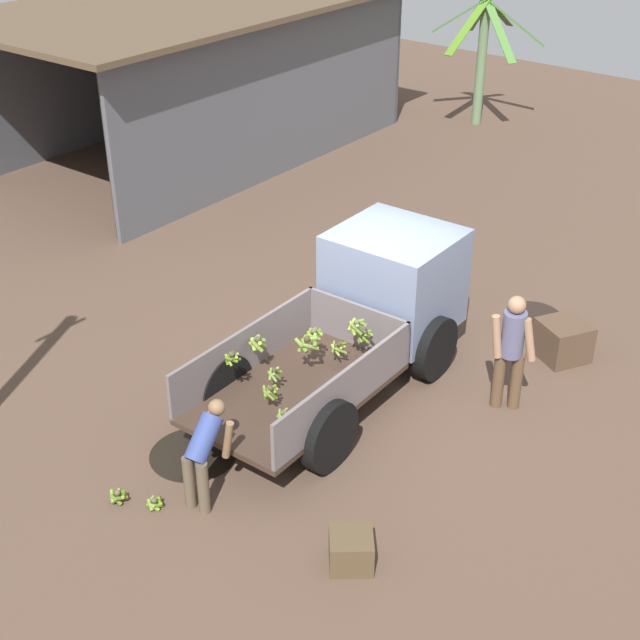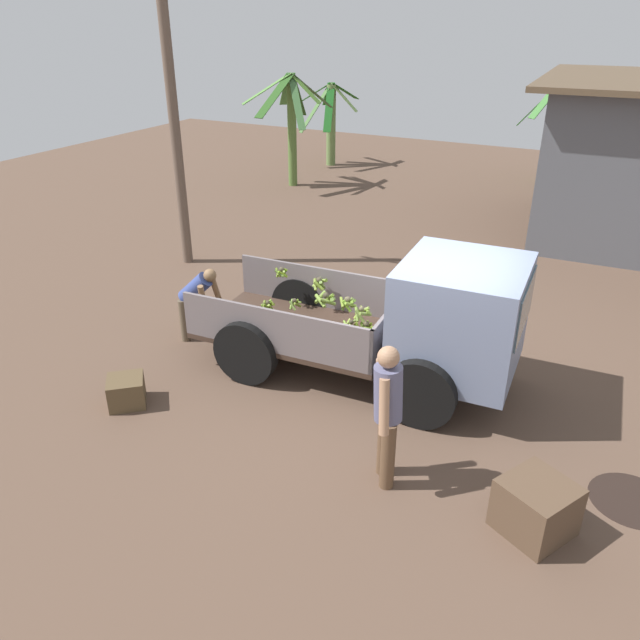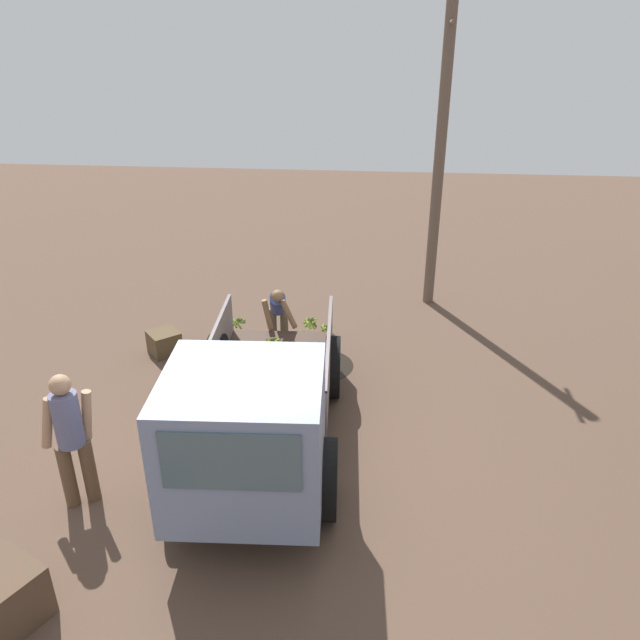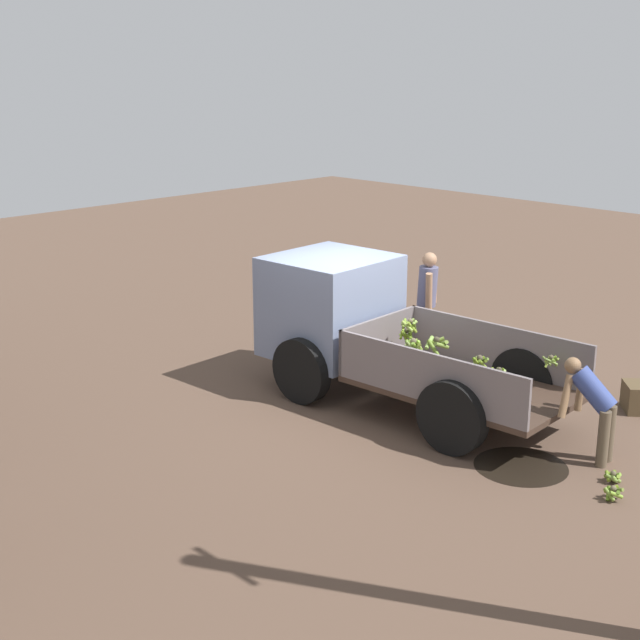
% 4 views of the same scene
% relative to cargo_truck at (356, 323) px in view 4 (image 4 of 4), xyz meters
% --- Properties ---
extents(ground, '(36.00, 36.00, 0.00)m').
position_rel_cargo_truck_xyz_m(ground, '(-0.04, 0.04, -1.04)').
color(ground, brown).
extents(mud_patch_0, '(1.13, 1.13, 0.01)m').
position_rel_cargo_truck_xyz_m(mud_patch_0, '(-3.19, 0.49, -1.04)').
color(mud_patch_0, black).
rests_on(mud_patch_0, ground).
extents(mud_patch_1, '(0.91, 0.91, 0.01)m').
position_rel_cargo_truck_xyz_m(mud_patch_1, '(2.88, -1.13, -1.04)').
color(mud_patch_1, black).
rests_on(mud_patch_1, ground).
extents(cargo_truck, '(4.70, 2.17, 1.96)m').
position_rel_cargo_truck_xyz_m(cargo_truck, '(0.00, 0.00, 0.00)').
color(cargo_truck, '#412F24').
rests_on(cargo_truck, ground).
extents(person_foreground_visitor, '(0.47, 0.61, 1.74)m').
position_rel_cargo_truck_xyz_m(person_foreground_visitor, '(0.30, -2.06, -0.08)').
color(person_foreground_visitor, brown).
rests_on(person_foreground_visitor, ground).
extents(person_worker_loading, '(0.69, 0.61, 1.27)m').
position_rel_cargo_truck_xyz_m(person_worker_loading, '(-3.67, -0.27, -0.30)').
color(person_worker_loading, brown).
rests_on(person_worker_loading, ground).
extents(banana_bunch_on_ground_0, '(0.25, 0.24, 0.18)m').
position_rel_cargo_truck_xyz_m(banana_bunch_on_ground_0, '(-4.39, 0.50, -0.94)').
color(banana_bunch_on_ground_0, brown).
rests_on(banana_bunch_on_ground_0, ground).
extents(banana_bunch_on_ground_1, '(0.21, 0.22, 0.15)m').
position_rel_cargo_truck_xyz_m(banana_bunch_on_ground_1, '(-4.18, 0.10, -0.96)').
color(banana_bunch_on_ground_1, brown).
rests_on(banana_bunch_on_ground_1, ground).
extents(wooden_crate_1, '(0.90, 0.90, 0.59)m').
position_rel_cargo_truck_xyz_m(wooden_crate_1, '(1.98, -2.07, -0.75)').
color(wooden_crate_1, brown).
rests_on(wooden_crate_1, ground).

